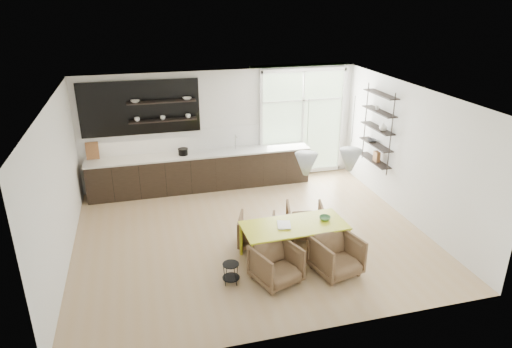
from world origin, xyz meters
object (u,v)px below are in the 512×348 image
dining_table (294,227)px  armchair_back_left (257,230)px  wire_stool (231,271)px  armchair_front_left (276,264)px  armchair_back_right (305,220)px  armchair_front_right (337,255)px

dining_table → armchair_back_left: (-0.55, 0.63, -0.33)m
armchair_back_left → wire_stool: 1.34m
armchair_front_left → wire_stool: 0.78m
armchair_back_left → wire_stool: armchair_back_left is taller
armchair_back_left → wire_stool: (-0.75, -1.11, -0.08)m
armchair_front_left → wire_stool: bearing=149.0°
dining_table → armchair_front_left: dining_table is taller
armchair_back_right → armchair_front_left: same height
dining_table → armchair_front_left: 0.89m
armchair_front_left → armchair_front_right: 1.10m
armchair_front_left → armchair_front_right: size_ratio=0.96×
armchair_back_left → armchair_front_left: 1.26m
armchair_back_left → armchair_front_left: armchair_front_left is taller
armchair_back_left → armchair_front_right: size_ratio=0.91×
armchair_back_left → armchair_back_right: bearing=-152.7°
armchair_back_right → armchair_front_right: bearing=107.2°
dining_table → armchair_front_right: 0.92m
dining_table → armchair_front_right: size_ratio=2.52×
dining_table → wire_stool: (-1.30, -0.48, -0.41)m
armchair_back_right → armchair_front_right: size_ratio=0.96×
armchair_back_left → armchair_front_left: bearing=110.6°
dining_table → armchair_front_left: bearing=-132.2°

